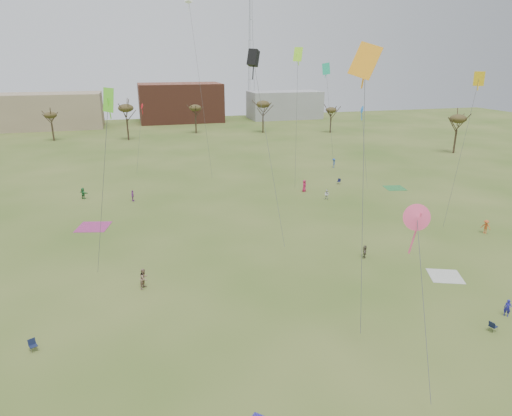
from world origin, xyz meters
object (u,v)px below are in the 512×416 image
object	(u,v)px
flyer_near_right	(508,308)
camp_chair_right	(339,182)
camp_chair_left	(33,348)
camp_chair_center	(493,328)
radio_tower	(251,59)

from	to	relation	value
flyer_near_right	camp_chair_right	size ratio (longest dim) A/B	1.65
camp_chair_left	camp_chair_center	xyz separation A→B (m)	(32.96, -6.83, 0.00)
flyer_near_right	camp_chair_right	xyz separation A→B (m)	(4.46, 39.61, -0.46)
flyer_near_right	camp_chair_left	bearing A→B (deg)	-135.21
flyer_near_right	camp_chair_center	xyz separation A→B (m)	(-2.66, -1.43, -0.46)
flyer_near_right	camp_chair_center	size ratio (longest dim) A/B	1.65
camp_chair_right	radio_tower	world-z (taller)	radio_tower
camp_chair_left	camp_chair_right	bearing A→B (deg)	13.79
flyer_near_right	camp_chair_left	distance (m)	36.03
camp_chair_center	camp_chair_right	distance (m)	41.64
camp_chair_left	camp_chair_center	distance (m)	33.66
flyer_near_right	camp_chair_center	world-z (taller)	flyer_near_right
camp_chair_right	radio_tower	distance (m)	91.62
flyer_near_right	camp_chair_center	bearing A→B (deg)	-98.37
flyer_near_right	camp_chair_left	size ratio (longest dim) A/B	1.65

